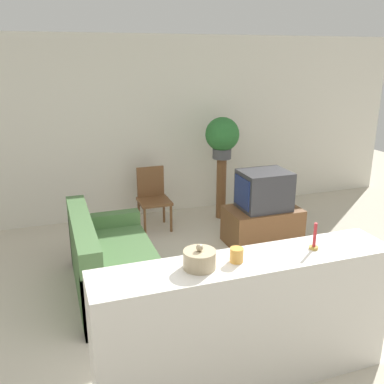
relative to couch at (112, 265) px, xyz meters
name	(u,v)px	position (x,y,z in m)	size (l,w,h in m)	color
ground_plane	(222,345)	(0.75, -1.22, -0.30)	(14.00, 14.00, 0.00)	beige
wall_back	(134,129)	(0.75, 2.21, 1.05)	(9.00, 0.06, 2.70)	silver
couch	(112,265)	(0.00, 0.00, 0.00)	(0.83, 1.61, 0.85)	#476B3D
tv_stand	(262,226)	(2.09, 0.58, -0.06)	(0.96, 0.59, 0.49)	brown
television	(264,190)	(2.08, 0.58, 0.44)	(0.63, 0.51, 0.50)	#333338
wooden_chair	(153,195)	(0.86, 1.61, 0.18)	(0.44, 0.44, 0.88)	brown
plant_stand	(221,188)	(1.93, 1.63, 0.17)	(0.15, 0.15, 0.94)	brown
potted_plant	(222,136)	(1.93, 1.63, 0.97)	(0.50, 0.50, 0.61)	#4C4C51
foreground_counter	(245,322)	(0.75, -1.64, 0.21)	(2.26, 0.44, 1.03)	silver
decorative_bowl	(200,259)	(0.38, -1.64, 0.79)	(0.23, 0.23, 0.18)	tan
candle_jar	(237,255)	(0.65, -1.64, 0.78)	(0.10, 0.10, 0.10)	gold
candlestick	(314,241)	(1.29, -1.64, 0.79)	(0.07, 0.07, 0.21)	#B7933D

